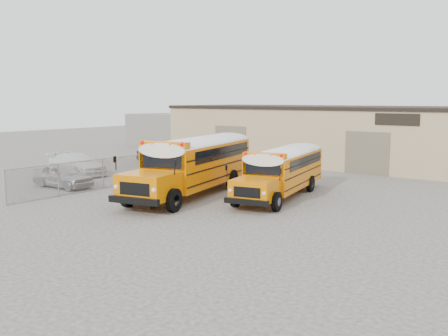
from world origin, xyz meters
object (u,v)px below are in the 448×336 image
Objects in this scene: car_silver at (63,176)px; car_dark at (163,155)px; tarp_bundle at (145,193)px; school_bus_left at (241,150)px; school_bus_right at (311,157)px; car_white at (77,164)px.

car_silver is 0.97× the size of car_dark.
car_dark is at bearing 132.12° from tarp_bundle.
school_bus_left is 8.21× the size of tarp_bundle.
school_bus_right is 16.07m from car_white.
school_bus_right is 6.81× the size of tarp_bundle.
car_dark is at bearing -0.19° from car_white.
school_bus_left reaches higher than school_bus_right.
car_white is at bearing 166.93° from car_dark.
car_white is (-11.62, 4.43, 0.04)m from tarp_bundle.
car_silver is (-10.53, -11.22, -0.83)m from school_bus_right.
car_silver is at bearing -174.93° from car_dark.
school_bus_left is at bearing -163.38° from school_bus_right.
school_bus_left reaches higher than car_white.
car_silver is at bearing -132.46° from car_white.
car_white is at bearing 159.12° from tarp_bundle.
school_bus_left is 9.40m from car_dark.
car_white is 8.02m from car_dark.
school_bus_left is at bearing -111.09° from car_dark.
school_bus_right reaches higher than car_white.
school_bus_right is 2.19× the size of car_dark.
car_white is (-9.54, -6.29, -1.10)m from school_bus_left.
car_silver is 0.80× the size of car_white.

